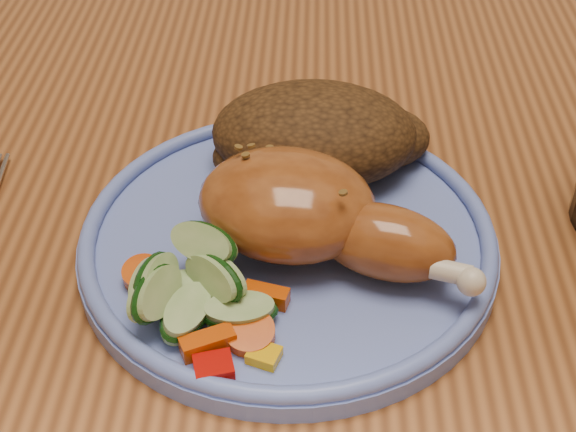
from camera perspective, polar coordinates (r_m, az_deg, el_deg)
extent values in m
cube|color=brown|center=(0.59, 6.65, 4.43)|extent=(0.90, 1.40, 0.04)
cube|color=brown|center=(1.37, -12.76, 7.74)|extent=(0.06, 0.06, 0.71)
cube|color=#4C2D16|center=(1.21, 4.14, 8.28)|extent=(0.42, 0.42, 0.04)
cylinder|color=#4C2D16|center=(1.22, -4.68, -5.13)|extent=(0.04, 0.04, 0.41)
cylinder|color=#4C2D16|center=(1.49, -3.36, 4.78)|extent=(0.04, 0.04, 0.41)
cylinder|color=#4C2D16|center=(1.24, 12.22, -5.44)|extent=(0.04, 0.04, 0.41)
cylinder|color=#4C2D16|center=(1.51, 10.46, 4.44)|extent=(0.04, 0.04, 0.41)
cylinder|color=#5D73C3|center=(0.47, 0.00, -1.93)|extent=(0.24, 0.24, 0.01)
torus|color=#5D73C3|center=(0.47, 0.00, -0.93)|extent=(0.24, 0.24, 0.01)
ellipsoid|color=#995020|center=(0.45, -0.08, 0.87)|extent=(0.12, 0.10, 0.05)
ellipsoid|color=#995020|center=(0.44, 6.95, -1.85)|extent=(0.09, 0.07, 0.04)
sphere|color=beige|center=(0.42, 12.91, -4.58)|extent=(0.02, 0.02, 0.02)
ellipsoid|color=#442811|center=(0.51, 1.87, 5.87)|extent=(0.13, 0.09, 0.06)
ellipsoid|color=#442811|center=(0.53, 6.57, 5.60)|extent=(0.06, 0.05, 0.04)
ellipsoid|color=#442811|center=(0.51, -2.39, 4.23)|extent=(0.05, 0.05, 0.03)
cube|color=#A50A05|center=(0.40, -5.32, -10.65)|extent=(0.02, 0.02, 0.01)
cube|color=#E5A507|center=(0.40, -1.72, -9.86)|extent=(0.02, 0.02, 0.01)
cylinder|color=#D34C07|center=(0.41, -2.74, -8.35)|extent=(0.03, 0.03, 0.01)
cube|color=#D34C07|center=(0.41, -5.73, -8.97)|extent=(0.03, 0.02, 0.01)
cylinder|color=#D34C07|center=(0.45, -10.26, -4.14)|extent=(0.02, 0.02, 0.01)
cube|color=#D34C07|center=(0.43, -1.56, -5.67)|extent=(0.03, 0.02, 0.01)
cylinder|color=#A4BB7A|center=(0.41, -9.46, -5.45)|extent=(0.04, 0.04, 0.04)
cylinder|color=#A4BB7A|center=(0.43, -7.74, -5.37)|extent=(0.05, 0.05, 0.02)
cylinder|color=#A4BB7A|center=(0.42, -3.47, -6.84)|extent=(0.04, 0.04, 0.01)
cylinder|color=#A4BB7A|center=(0.42, -5.16, -4.33)|extent=(0.04, 0.04, 0.04)
cylinder|color=#A4BB7A|center=(0.43, -5.99, -1.95)|extent=(0.05, 0.05, 0.03)
cylinder|color=#A4BB7A|center=(0.42, -7.27, -6.88)|extent=(0.05, 0.05, 0.02)
cylinder|color=#A4BB7A|center=(0.42, -9.50, -4.59)|extent=(0.04, 0.04, 0.04)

